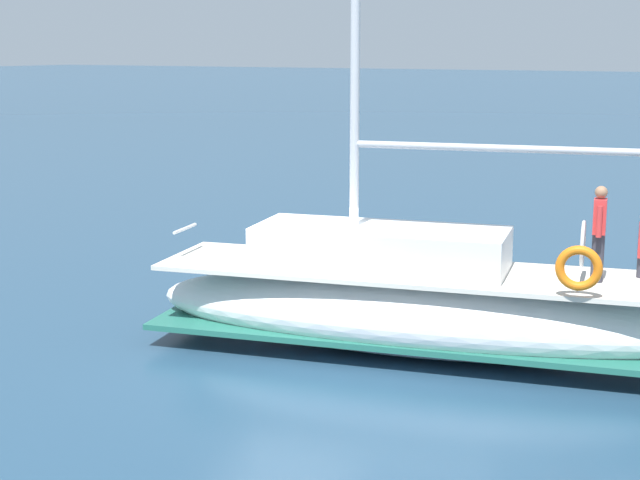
{
  "coord_description": "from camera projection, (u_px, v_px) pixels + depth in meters",
  "views": [
    {
      "loc": [
        -13.69,
        -8.52,
        5.22
      ],
      "look_at": [
        1.11,
        0.0,
        1.8
      ],
      "focal_mm": 54.25,
      "sensor_mm": 36.0,
      "label": 1
    }
  ],
  "objects": [
    {
      "name": "mooring_buoy",
      "position": [
        302.0,
        257.0,
        23.68
      ],
      "size": [
        0.51,
        0.51,
        0.85
      ],
      "color": "#EA4C19",
      "rests_on": "ground"
    },
    {
      "name": "ground_plane",
      "position": [
        288.0,
        352.0,
        16.83
      ],
      "size": [
        400.0,
        400.0,
        0.0
      ],
      "primitive_type": "plane",
      "color": "navy"
    },
    {
      "name": "main_sailboat",
      "position": [
        416.0,
        301.0,
        16.63
      ],
      "size": [
        4.42,
        9.89,
        13.87
      ],
      "color": "white",
      "rests_on": "ground"
    }
  ]
}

